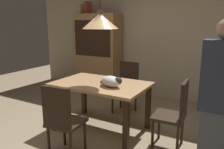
{
  "coord_description": "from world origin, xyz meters",
  "views": [
    {
      "loc": [
        1.63,
        -2.18,
        1.62
      ],
      "look_at": [
        -0.05,
        0.78,
        0.85
      ],
      "focal_mm": 35.96,
      "sensor_mm": 36.0,
      "label": 1
    }
  ],
  "objects": [
    {
      "name": "ground",
      "position": [
        0.0,
        0.0,
        0.0
      ],
      "size": [
        10.0,
        10.0,
        0.0
      ],
      "primitive_type": "plane",
      "color": "#998466"
    },
    {
      "name": "chair_right_side",
      "position": [
        1.0,
        0.59,
        0.51
      ],
      "size": [
        0.42,
        0.42,
        0.93
      ],
      "color": "black",
      "rests_on": "ground"
    },
    {
      "name": "book_green_slim",
      "position": [
        -1.62,
        2.32,
        1.98
      ],
      "size": [
        0.03,
        0.2,
        0.26
      ],
      "primitive_type": "cube",
      "color": "#427A4C",
      "rests_on": "hutch_bookcase"
    },
    {
      "name": "book_yellow_short",
      "position": [
        -1.75,
        2.32,
        1.94
      ],
      "size": [
        0.04,
        0.2,
        0.18
      ],
      "primitive_type": "cube",
      "color": "gold",
      "rests_on": "hutch_bookcase"
    },
    {
      "name": "hutch_bookcase",
      "position": [
        -1.33,
        2.32,
        0.89
      ],
      "size": [
        1.12,
        0.45,
        1.85
      ],
      "color": "#A87A4C",
      "rests_on": "ground"
    },
    {
      "name": "dining_table",
      "position": [
        -0.13,
        0.58,
        0.65
      ],
      "size": [
        1.4,
        0.9,
        0.75
      ],
      "color": "tan",
      "rests_on": "ground"
    },
    {
      "name": "book_brown_thick",
      "position": [
        -1.69,
        2.32,
        1.96
      ],
      "size": [
        0.06,
        0.24,
        0.22
      ],
      "primitive_type": "cube",
      "color": "brown",
      "rests_on": "hutch_bookcase"
    },
    {
      "name": "cat_sleeping",
      "position": [
        0.1,
        0.49,
        0.83
      ],
      "size": [
        0.41,
        0.33,
        0.16
      ],
      "color": "silver",
      "rests_on": "dining_table"
    },
    {
      "name": "chair_near_front",
      "position": [
        -0.13,
        -0.3,
        0.51
      ],
      "size": [
        0.44,
        0.44,
        0.93
      ],
      "color": "black",
      "rests_on": "ground"
    },
    {
      "name": "chair_far_back",
      "position": [
        -0.13,
        1.46,
        0.51
      ],
      "size": [
        0.41,
        0.41,
        0.93
      ],
      "color": "black",
      "rests_on": "ground"
    },
    {
      "name": "back_wall",
      "position": [
        0.0,
        2.65,
        1.45
      ],
      "size": [
        6.4,
        0.1,
        2.9
      ],
      "primitive_type": "cube",
      "color": "beige",
      "rests_on": "ground"
    },
    {
      "name": "pendant_lamp",
      "position": [
        -0.13,
        0.58,
        1.66
      ],
      "size": [
        0.52,
        0.52,
        1.3
      ],
      "color": "#E0A86B"
    },
    {
      "name": "person_standing",
      "position": [
        1.52,
        0.04,
        0.84
      ],
      "size": [
        0.36,
        0.22,
        1.67
      ],
      "color": "#4C515B",
      "rests_on": "ground"
    },
    {
      "name": "book_red_tall",
      "position": [
        -1.58,
        2.32,
        1.99
      ],
      "size": [
        0.04,
        0.22,
        0.28
      ],
      "primitive_type": "cube",
      "color": "#B73833",
      "rests_on": "hutch_bookcase"
    }
  ]
}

